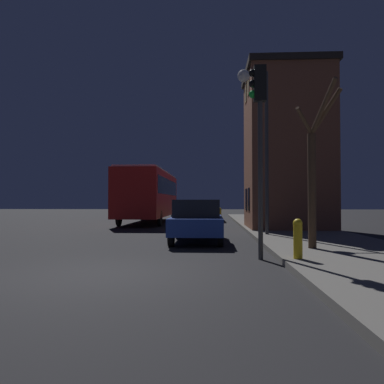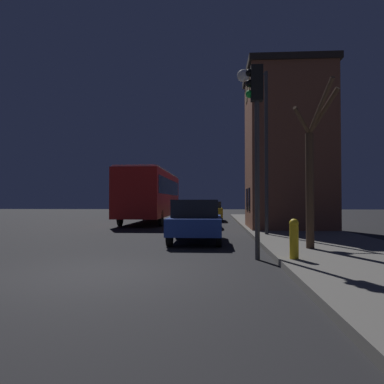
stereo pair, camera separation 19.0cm
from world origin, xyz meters
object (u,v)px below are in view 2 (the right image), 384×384
bare_tree (312,171)px  streetlamp (255,113)px  bus (151,192)px  car_mid_lane (201,213)px  car_near_lane (196,220)px  car_far_lane (210,211)px  fire_hydrant (294,238)px  traffic_light (256,121)px

bare_tree → streetlamp: bearing=103.4°
bus → car_mid_lane: bearing=-50.1°
bus → car_near_lane: bearing=-72.8°
car_mid_lane → car_far_lane: (0.42, 6.55, -0.02)m
fire_hydrant → car_mid_lane: bearing=101.9°
car_near_lane → car_far_lane: 14.28m
streetlamp → car_near_lane: size_ratio=1.64×
bus → car_far_lane: 4.77m
traffic_light → bus: traffic_light is taller
streetlamp → bus: (-5.96, 10.28, -2.91)m
car_far_lane → car_near_lane: bearing=-91.1°
traffic_light → car_mid_lane: 11.99m
bus → traffic_light: bearing=-71.1°
streetlamp → traffic_light: streetlamp is taller
bare_tree → fire_hydrant: bearing=-115.3°
traffic_light → bare_tree: size_ratio=1.11×
streetlamp → bus: 12.23m
traffic_light → fire_hydrant: traffic_light is taller
streetlamp → bare_tree: bearing=-76.6°
car_near_lane → car_mid_lane: size_ratio=1.03×
car_far_lane → car_mid_lane: bearing=-93.7°
traffic_light → bus: bearing=108.9°
bare_tree → car_far_lane: 17.42m
bare_tree → car_mid_lane: bare_tree is taller
streetlamp → fire_hydrant: 7.68m
bare_tree → fire_hydrant: 2.62m
streetlamp → fire_hydrant: size_ratio=7.26×
car_far_lane → fire_hydrant: size_ratio=4.60×
traffic_light → car_far_lane: bearing=94.5°
car_near_lane → car_mid_lane: bearing=91.1°
traffic_light → car_far_lane: 18.35m
car_mid_lane → car_far_lane: size_ratio=0.93×
traffic_light → car_mid_lane: (-1.85, 11.54, -2.70)m
car_mid_lane → fire_hydrant: bearing=-78.1°
bus → fire_hydrant: bearing=-69.6°
bus → car_far_lane: bus is taller
bare_tree → car_mid_lane: (-3.48, 10.53, -1.52)m
traffic_light → bus: (-5.41, 15.79, -1.41)m
car_far_lane → fire_hydrant: car_far_lane is taller
traffic_light → car_far_lane: traffic_light is taller
traffic_light → bare_tree: 2.25m
streetlamp → traffic_light: size_ratio=1.35×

